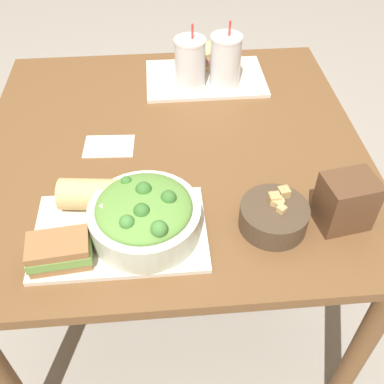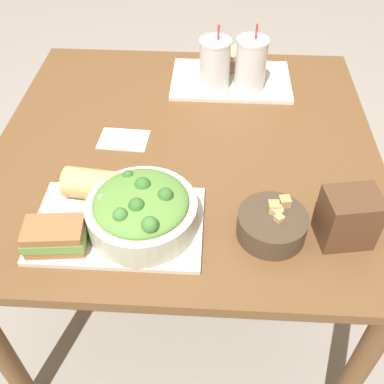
% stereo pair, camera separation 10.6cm
% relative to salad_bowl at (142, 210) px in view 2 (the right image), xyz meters
% --- Properties ---
extents(ground_plane, '(12.00, 12.00, 0.00)m').
position_rel_salad_bowl_xyz_m(ground_plane, '(0.08, 0.33, -0.79)').
color(ground_plane, gray).
extents(dining_table, '(1.10, 1.09, 0.73)m').
position_rel_salad_bowl_xyz_m(dining_table, '(0.08, 0.33, -0.16)').
color(dining_table, brown).
rests_on(dining_table, ground_plane).
extents(tray_near, '(0.40, 0.26, 0.01)m').
position_rel_salad_bowl_xyz_m(tray_near, '(-0.06, 0.00, -0.06)').
color(tray_near, beige).
rests_on(tray_near, dining_table).
extents(tray_far, '(0.40, 0.26, 0.01)m').
position_rel_salad_bowl_xyz_m(tray_far, '(0.21, 0.67, -0.06)').
color(tray_far, beige).
rests_on(tray_far, dining_table).
extents(salad_bowl, '(0.26, 0.26, 0.12)m').
position_rel_salad_bowl_xyz_m(salad_bowl, '(0.00, 0.00, 0.00)').
color(salad_bowl, beige).
rests_on(salad_bowl, tray_near).
extents(soup_bowl, '(0.16, 0.16, 0.08)m').
position_rel_salad_bowl_xyz_m(soup_bowl, '(0.30, -0.00, -0.03)').
color(soup_bowl, '#473828').
rests_on(soup_bowl, dining_table).
extents(sandwich_near, '(0.14, 0.10, 0.06)m').
position_rel_salad_bowl_xyz_m(sandwich_near, '(-0.19, -0.07, -0.02)').
color(sandwich_near, olive).
rests_on(sandwich_near, tray_near).
extents(baguette_near, '(0.18, 0.10, 0.08)m').
position_rel_salad_bowl_xyz_m(baguette_near, '(-0.12, 0.09, -0.01)').
color(baguette_near, tan).
rests_on(baguette_near, tray_near).
extents(sandwich_far, '(0.17, 0.14, 0.06)m').
position_rel_salad_bowl_xyz_m(sandwich_far, '(0.22, 0.75, -0.02)').
color(sandwich_far, tan).
rests_on(sandwich_far, tray_far).
extents(baguette_far, '(0.15, 0.09, 0.08)m').
position_rel_salad_bowl_xyz_m(baguette_far, '(0.25, 0.76, -0.01)').
color(baguette_far, tan).
rests_on(baguette_far, tray_far).
extents(drink_cup_dark, '(0.10, 0.10, 0.22)m').
position_rel_salad_bowl_xyz_m(drink_cup_dark, '(0.15, 0.62, 0.03)').
color(drink_cup_dark, silver).
rests_on(drink_cup_dark, tray_far).
extents(drink_cup_red, '(0.10, 0.10, 0.22)m').
position_rel_salad_bowl_xyz_m(drink_cup_red, '(0.27, 0.62, 0.03)').
color(drink_cup_red, silver).
rests_on(drink_cup_red, tray_far).
extents(chip_bag, '(0.13, 0.11, 0.13)m').
position_rel_salad_bowl_xyz_m(chip_bag, '(0.47, -0.00, 0.00)').
color(chip_bag, brown).
rests_on(chip_bag, dining_table).
extents(napkin_folded, '(0.15, 0.11, 0.00)m').
position_rel_salad_bowl_xyz_m(napkin_folded, '(-0.10, 0.34, -0.06)').
color(napkin_folded, silver).
rests_on(napkin_folded, dining_table).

